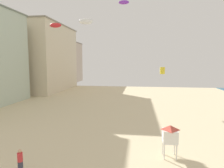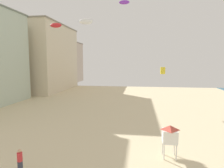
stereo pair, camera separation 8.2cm
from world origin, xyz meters
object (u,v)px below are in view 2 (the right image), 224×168
(kite_flyer, at_px, (20,160))
(kite_red_parafoil, at_px, (56,25))
(lifeguard_stand, at_px, (170,134))
(kite_yellow_box, at_px, (163,71))
(kite_white_parafoil, at_px, (86,21))
(kite_purple_parafoil, at_px, (124,2))

(kite_flyer, bearing_deg, kite_red_parafoil, -9.22)
(lifeguard_stand, xyz_separation_m, kite_yellow_box, (1.21, 16.72, 4.20))
(kite_yellow_box, bearing_deg, kite_red_parafoil, -172.87)
(kite_white_parafoil, distance_m, kite_red_parafoil, 13.02)
(lifeguard_stand, relative_size, kite_red_parafoil, 1.36)
(kite_white_parafoil, xyz_separation_m, kite_yellow_box, (8.85, 12.44, -5.30))
(kite_flyer, height_order, kite_purple_parafoil, kite_purple_parafoil)
(lifeguard_stand, height_order, kite_white_parafoil, kite_white_parafoil)
(kite_white_parafoil, bearing_deg, kite_yellow_box, 54.56)
(kite_flyer, relative_size, kite_yellow_box, 1.51)
(kite_white_parafoil, xyz_separation_m, kite_purple_parafoil, (2.17, 19.26, 7.28))
(kite_yellow_box, bearing_deg, kite_white_parafoil, -125.44)
(kite_white_parafoil, relative_size, kite_yellow_box, 1.32)
(kite_red_parafoil, height_order, kite_purple_parafoil, kite_purple_parafoil)
(kite_flyer, bearing_deg, kite_yellow_box, -54.24)
(lifeguard_stand, height_order, kite_red_parafoil, kite_red_parafoil)
(lifeguard_stand, height_order, kite_yellow_box, kite_yellow_box)
(lifeguard_stand, height_order, kite_purple_parafoil, kite_purple_parafoil)
(kite_red_parafoil, distance_m, kite_yellow_box, 18.07)
(lifeguard_stand, distance_m, kite_white_parafoil, 12.93)
(kite_purple_parafoil, bearing_deg, kite_flyer, -99.77)
(kite_purple_parafoil, relative_size, kite_yellow_box, 1.84)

